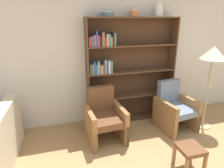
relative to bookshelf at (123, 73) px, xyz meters
The scene contains 9 objects.
wall_back 0.44m from the bookshelf, 35.88° to the left, with size 12.00×0.06×2.75m.
bookshelf is the anchor object (origin of this frame).
bowl_olive 1.19m from the bookshelf, behind, with size 0.26×0.26×0.08m.
bowl_copper 1.18m from the bookshelf, ahead, with size 0.19×0.19×0.12m.
vase_tall 1.40m from the bookshelf, ahead, with size 0.16×0.16×0.26m.
armchair_leather 1.02m from the bookshelf, 132.52° to the right, with size 0.68×0.72×0.94m.
armchair_cushioned 1.24m from the bookshelf, 33.67° to the right, with size 0.73×0.77×0.94m.
floor_lamp 1.71m from the bookshelf, 25.86° to the right, with size 0.48×0.48×1.63m.
footstool 1.91m from the bookshelf, 75.03° to the right, with size 0.34×0.34×0.37m.
Camera 1 is at (-1.52, -1.33, 2.14)m, focal length 32.00 mm.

